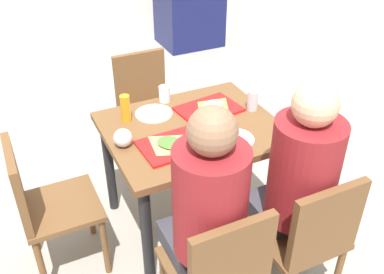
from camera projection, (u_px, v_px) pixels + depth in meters
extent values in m
cube|color=#9E998E|center=(192.00, 221.00, 2.87)|extent=(10.00, 10.00, 0.02)
cube|color=brown|center=(192.00, 129.00, 2.48)|extent=(0.96, 0.80, 0.04)
cylinder|color=black|center=(147.00, 238.00, 2.27)|extent=(0.06, 0.06, 0.68)
cylinder|color=black|center=(282.00, 193.00, 2.57)|extent=(0.06, 0.06, 0.68)
cylinder|color=black|center=(109.00, 167.00, 2.78)|extent=(0.06, 0.06, 0.68)
cylinder|color=black|center=(225.00, 135.00, 3.09)|extent=(0.06, 0.06, 0.68)
cube|color=brown|center=(210.00, 266.00, 2.02)|extent=(0.40, 0.40, 0.03)
cube|color=brown|center=(232.00, 262.00, 1.76)|extent=(0.38, 0.04, 0.40)
cylinder|color=brown|center=(223.00, 260.00, 2.33)|extent=(0.04, 0.04, 0.41)
cube|color=brown|center=(296.00, 233.00, 2.19)|extent=(0.40, 0.40, 0.03)
cube|color=brown|center=(327.00, 225.00, 1.94)|extent=(0.38, 0.04, 0.40)
cylinder|color=brown|center=(246.00, 251.00, 2.38)|extent=(0.04, 0.04, 0.41)
cylinder|color=brown|center=(297.00, 231.00, 2.50)|extent=(0.04, 0.04, 0.41)
cube|color=brown|center=(150.00, 115.00, 3.16)|extent=(0.40, 0.40, 0.03)
cube|color=brown|center=(140.00, 78.00, 3.18)|extent=(0.38, 0.04, 0.40)
cylinder|color=brown|center=(182.00, 146.00, 3.22)|extent=(0.04, 0.04, 0.41)
cylinder|color=brown|center=(138.00, 158.00, 3.09)|extent=(0.04, 0.04, 0.41)
cylinder|color=brown|center=(164.00, 125.00, 3.47)|extent=(0.04, 0.04, 0.41)
cylinder|color=brown|center=(123.00, 135.00, 3.35)|extent=(0.04, 0.04, 0.41)
cube|color=brown|center=(61.00, 207.00, 2.35)|extent=(0.40, 0.40, 0.03)
cube|color=brown|center=(17.00, 185.00, 2.17)|extent=(0.04, 0.38, 0.40)
cylinder|color=brown|center=(89.00, 208.00, 2.66)|extent=(0.04, 0.04, 0.41)
cylinder|color=brown|center=(105.00, 246.00, 2.41)|extent=(0.04, 0.04, 0.41)
cylinder|color=brown|center=(32.00, 225.00, 2.54)|extent=(0.04, 0.04, 0.41)
cylinder|color=brown|center=(42.00, 267.00, 2.28)|extent=(0.04, 0.04, 0.41)
cylinder|color=#383842|center=(175.00, 266.00, 2.27)|extent=(0.10, 0.10, 0.44)
cylinder|color=#383842|center=(203.00, 255.00, 2.33)|extent=(0.10, 0.10, 0.44)
cube|color=#383842|center=(198.00, 237.00, 2.08)|extent=(0.32, 0.28, 0.10)
cylinder|color=maroon|center=(210.00, 202.00, 1.83)|extent=(0.32, 0.32, 0.52)
sphere|color=#8C664C|center=(212.00, 131.00, 1.64)|extent=(0.20, 0.20, 0.20)
cylinder|color=#383842|center=(254.00, 236.00, 2.45)|extent=(0.10, 0.10, 0.44)
cylinder|color=#383842|center=(278.00, 227.00, 2.51)|extent=(0.10, 0.10, 0.44)
cube|color=#383842|center=(282.00, 207.00, 2.25)|extent=(0.32, 0.28, 0.10)
cylinder|color=maroon|center=(304.00, 171.00, 2.00)|extent=(0.32, 0.32, 0.52)
sphere|color=#DBAD89|center=(315.00, 104.00, 1.81)|extent=(0.20, 0.20, 0.20)
cube|color=red|center=(175.00, 145.00, 2.30)|extent=(0.37, 0.28, 0.02)
cube|color=red|center=(209.00, 109.00, 2.62)|extent=(0.39, 0.31, 0.02)
cylinder|color=white|center=(154.00, 113.00, 2.58)|extent=(0.22, 0.22, 0.01)
cylinder|color=white|center=(234.00, 139.00, 2.35)|extent=(0.22, 0.22, 0.01)
pyramid|color=#DBAD60|center=(170.00, 144.00, 2.28)|extent=(0.25, 0.26, 0.01)
ellipsoid|color=#4C7233|center=(170.00, 142.00, 2.28)|extent=(0.17, 0.18, 0.01)
pyramid|color=#C68C47|center=(213.00, 106.00, 2.62)|extent=(0.26, 0.24, 0.01)
ellipsoid|color=#D8C67F|center=(213.00, 105.00, 2.61)|extent=(0.18, 0.17, 0.01)
cylinder|color=white|center=(165.00, 94.00, 2.69)|extent=(0.07, 0.07, 0.10)
cylinder|color=white|center=(226.00, 149.00, 2.19)|extent=(0.07, 0.07, 0.10)
cylinder|color=#B7BCC6|center=(253.00, 100.00, 2.60)|extent=(0.07, 0.07, 0.12)
cylinder|color=orange|center=(126.00, 108.00, 2.48)|extent=(0.06, 0.06, 0.16)
sphere|color=silver|center=(123.00, 138.00, 2.28)|extent=(0.10, 0.10, 0.10)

